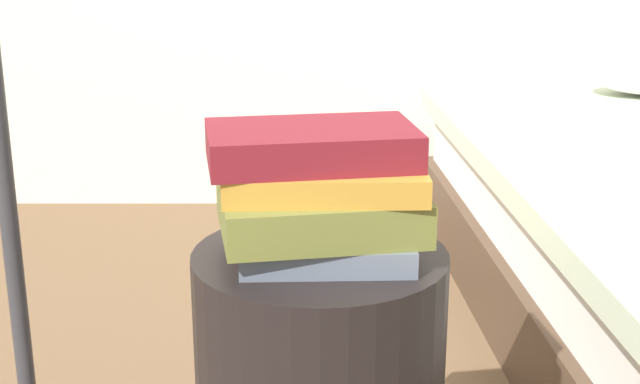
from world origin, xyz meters
name	(u,v)px	position (x,y,z in m)	size (l,w,h in m)	color
book_slate	(326,244)	(0.01, -0.01, 0.59)	(0.23, 0.18, 0.04)	slate
book_olive	(321,209)	(0.00, 0.00, 0.64)	(0.27, 0.21, 0.06)	olive
book_ochre	(325,177)	(0.01, -0.01, 0.68)	(0.27, 0.18, 0.04)	#B7842D
book_maroon	(312,145)	(-0.01, 0.00, 0.73)	(0.28, 0.16, 0.05)	maroon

